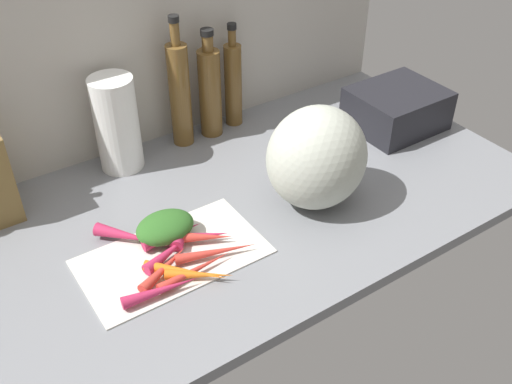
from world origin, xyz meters
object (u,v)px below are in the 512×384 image
winter_squash (317,158)px  carrot_10 (195,270)px  cutting_board (172,256)px  carrot_2 (199,275)px  carrot_6 (196,236)px  carrot_11 (170,251)px  carrot_1 (202,237)px  carrot_3 (164,268)px  carrot_8 (126,235)px  carrot_5 (183,230)px  bottle_0 (180,93)px  carrot_9 (173,234)px  paper_towel_roll (117,124)px  carrot_4 (161,291)px  carrot_7 (185,272)px  bottle_1 (210,91)px  bottle_2 (233,83)px  carrot_0 (216,252)px  dish_rack (397,109)px

winter_squash → carrot_10: bearing=-169.5°
cutting_board → carrot_2: bearing=-82.4°
carrot_6 → carrot_11: size_ratio=0.99×
carrot_1 → carrot_6: 1.21cm
carrot_3 → carrot_8: 13.95cm
carrot_5 → bottle_0: 43.28cm
cutting_board → carrot_9: size_ratio=2.81×
carrot_1 → paper_towel_roll: 40.67cm
cutting_board → carrot_4: 12.14cm
cutting_board → carrot_4: (-7.39, -9.48, 1.72)cm
carrot_11 → carrot_7: bearing=-91.8°
carrot_5 → paper_towel_roll: bearing=89.0°
bottle_0 → bottle_1: bearing=-1.0°
carrot_6 → carrot_5: bearing=113.3°
cutting_board → bottle_0: 49.83cm
carrot_7 → paper_towel_roll: bearing=82.3°
bottle_0 → carrot_1: bearing=-113.0°
carrot_5 → winter_squash: 35.25cm
bottle_2 → carrot_0: bearing=-125.9°
dish_rack → carrot_1: bearing=-169.1°
winter_squash → carrot_2: bearing=-167.0°
carrot_6 → carrot_8: carrot_8 is taller
carrot_5 → carrot_8: carrot_8 is taller
bottle_0 → bottle_1: 9.30cm
winter_squash → paper_towel_roll: 51.88cm
carrot_0 → dish_rack: dish_rack is taller
carrot_3 → bottle_1: 59.43cm
carrot_3 → carrot_5: bearing=43.8°
carrot_0 → carrot_10: carrot_0 is taller
carrot_3 → bottle_1: size_ratio=0.47×
carrot_3 → dish_rack: 86.00cm
carrot_8 → carrot_1: bearing=-35.5°
bottle_2 → carrot_8: bearing=-146.4°
carrot_8 → winter_squash: size_ratio=0.59×
carrot_0 → bottle_1: bearing=60.6°
carrot_4 → carrot_8: bearing=86.8°
carrot_3 → paper_towel_roll: paper_towel_roll is taller
carrot_8 → bottle_1: 51.83cm
cutting_board → carrot_6: carrot_6 is taller
carrot_8 → dish_rack: 86.70cm
carrot_3 → carrot_10: bearing=-37.0°
carrot_1 → bottle_1: bearing=57.0°
carrot_2 → carrot_3: 7.62cm
dish_rack → cutting_board: bearing=-170.2°
carrot_9 → carrot_10: 12.45cm
carrot_4 → carrot_8: (1.05, 19.09, 0.25)cm
carrot_4 → carrot_7: carrot_4 is taller
carrot_2 → carrot_8: 20.82cm
carrot_0 → bottle_1: bottle_1 is taller
bottle_0 → bottle_2: 17.78cm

